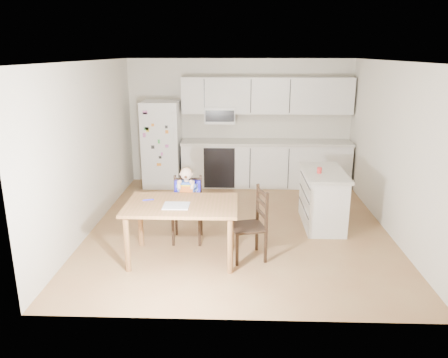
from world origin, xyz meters
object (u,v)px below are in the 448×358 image
kitchen_island (323,198)px  dining_table (182,211)px  chair_booster (187,196)px  chair_side (255,219)px  red_cup (319,170)px  refrigerator (162,144)px

kitchen_island → dining_table: kitchen_island is taller
dining_table → chair_booster: 0.62m
kitchen_island → chair_side: (-1.09, -1.17, 0.10)m
kitchen_island → chair_booster: 2.14m
red_cup → kitchen_island: bearing=48.4°
kitchen_island → chair_booster: (-2.04, -0.63, 0.22)m
dining_table → chair_side: chair_side is taller
chair_side → chair_booster: bearing=-135.0°
red_cup → chair_side: size_ratio=0.10×
kitchen_island → red_cup: bearing=-131.6°
refrigerator → red_cup: 3.50m
kitchen_island → chair_booster: bearing=-162.9°
kitchen_island → chair_side: size_ratio=1.24×
kitchen_island → chair_side: bearing=-133.1°
red_cup → chair_side: 1.50m
kitchen_island → dining_table: 2.39m
refrigerator → kitchen_island: bearing=-35.7°
refrigerator → chair_side: refrigerator is taller
red_cup → chair_booster: (-1.94, -0.52, -0.26)m
chair_booster → chair_side: 1.09m
kitchen_island → red_cup: red_cup is taller
chair_booster → kitchen_island: bearing=16.3°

